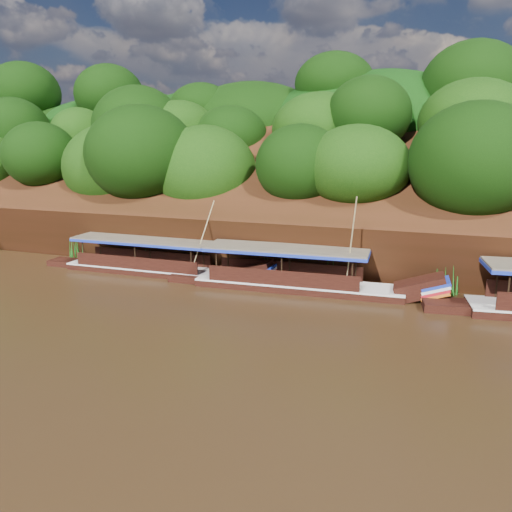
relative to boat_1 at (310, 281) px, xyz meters
The scene contains 5 objects.
ground 7.55m from the boat_1, 80.13° to the right, with size 160.00×160.00×0.00m, color black.
riverbank 15.42m from the boat_1, 85.22° to the left, with size 120.00×30.06×19.40m.
boat_1 is the anchor object (origin of this frame).
boat_2 9.96m from the boat_1, behind, with size 14.53×2.48×5.38m.
reeds 2.63m from the boat_1, 129.34° to the left, with size 48.70×2.43×2.03m.
Camera 1 is at (5.08, -20.02, 8.68)m, focal length 35.00 mm.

